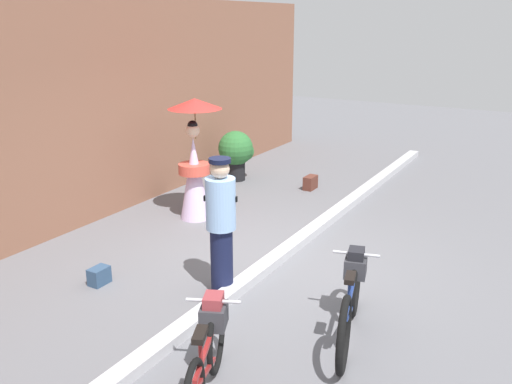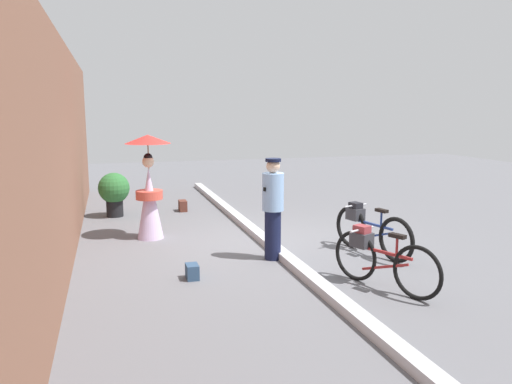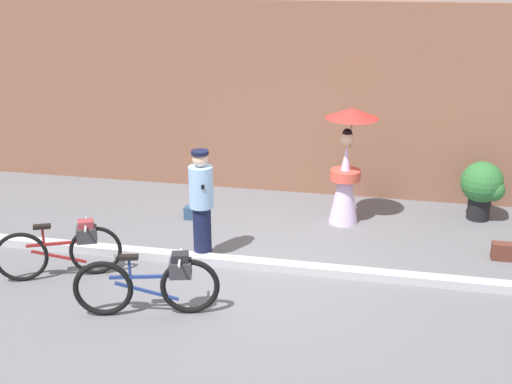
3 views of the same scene
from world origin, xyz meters
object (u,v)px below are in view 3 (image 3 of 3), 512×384
person_with_parasol (347,166)px  potted_plant_by_door (483,186)px  bicycle_near_officer (65,248)px  bicycle_far_side (152,283)px  backpack_on_pavement (192,213)px  person_officer (201,202)px  backpack_spare (503,251)px

person_with_parasol → potted_plant_by_door: (2.19, 0.60, -0.40)m
bicycle_near_officer → bicycle_far_side: (1.50, -0.68, -0.01)m
person_with_parasol → bicycle_far_side: bearing=-121.0°
potted_plant_by_door → backpack_on_pavement: bearing=-168.3°
person_officer → backpack_on_pavement: 1.68m
bicycle_far_side → backpack_on_pavement: size_ratio=6.94×
bicycle_near_officer → person_with_parasol: bearing=37.5°
person_officer → backpack_spare: size_ratio=5.06×
potted_plant_by_door → backpack_spare: size_ratio=3.09×
bicycle_near_officer → backpack_on_pavement: bearing=65.7°
person_officer → person_with_parasol: person_with_parasol is taller
bicycle_far_side → person_with_parasol: bearing=59.0°
bicycle_far_side → person_officer: 1.70m
person_officer → person_with_parasol: 2.59m
person_with_parasol → potted_plant_by_door: person_with_parasol is taller
bicycle_near_officer → potted_plant_by_door: 6.62m
bicycle_far_side → backpack_spare: bearing=29.2°
potted_plant_by_door → backpack_on_pavement: size_ratio=3.98×
person_officer → backpack_on_pavement: size_ratio=6.51×
bicycle_near_officer → potted_plant_by_door: bearing=30.0°
bicycle_far_side → potted_plant_by_door: 5.82m
bicycle_far_side → backpack_on_pavement: bearing=98.4°
backpack_on_pavement → person_with_parasol: bearing=8.6°
potted_plant_by_door → bicycle_near_officer: bearing=-150.0°
backpack_on_pavement → person_officer: bearing=-67.0°
person_officer → backpack_on_pavement: bearing=113.0°
bicycle_far_side → backpack_spare: 5.04m
person_with_parasol → backpack_on_pavement: 2.66m
person_with_parasol → person_officer: bearing=-137.1°
bicycle_far_side → person_with_parasol: person_with_parasol is taller
bicycle_far_side → person_officer: person_officer is taller
person_with_parasol → backpack_spare: 2.67m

